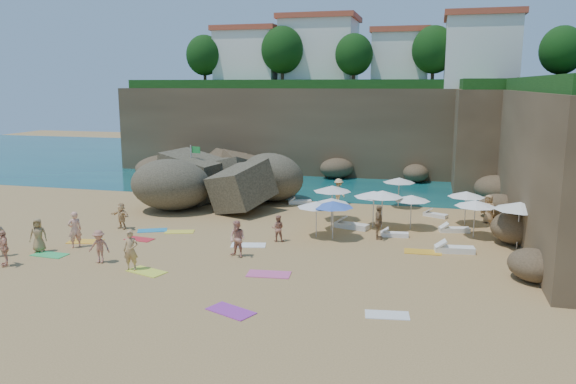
% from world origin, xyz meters
% --- Properties ---
extents(ground, '(120.00, 120.00, 0.00)m').
position_xyz_m(ground, '(0.00, 0.00, 0.00)').
color(ground, tan).
rests_on(ground, ground).
extents(seawater, '(120.00, 120.00, 0.00)m').
position_xyz_m(seawater, '(0.00, 30.00, 0.00)').
color(seawater, '#0C4751').
rests_on(seawater, ground).
extents(cliff_back, '(44.00, 8.00, 8.00)m').
position_xyz_m(cliff_back, '(2.00, 25.00, 4.00)').
color(cliff_back, brown).
rests_on(cliff_back, ground).
extents(cliff_corner, '(10.00, 12.00, 8.00)m').
position_xyz_m(cliff_corner, '(17.00, 20.00, 4.00)').
color(cliff_corner, brown).
rests_on(cliff_corner, ground).
extents(rock_promontory, '(12.00, 7.00, 2.00)m').
position_xyz_m(rock_promontory, '(-11.00, 16.00, 0.00)').
color(rock_promontory, brown).
rests_on(rock_promontory, ground).
extents(clifftop_buildings, '(28.48, 9.48, 7.00)m').
position_xyz_m(clifftop_buildings, '(2.96, 25.79, 11.24)').
color(clifftop_buildings, white).
rests_on(clifftop_buildings, cliff_back).
extents(clifftop_trees, '(35.60, 23.82, 4.40)m').
position_xyz_m(clifftop_trees, '(4.78, 19.52, 11.26)').
color(clifftop_trees, '#11380F').
rests_on(clifftop_trees, ground).
extents(marina_masts, '(3.10, 0.10, 6.00)m').
position_xyz_m(marina_masts, '(-16.50, 30.00, 3.00)').
color(marina_masts, white).
rests_on(marina_masts, ground).
extents(rock_outcrop, '(9.00, 6.78, 3.58)m').
position_xyz_m(rock_outcrop, '(-4.14, 7.53, 0.00)').
color(rock_outcrop, '#696048').
rests_on(rock_outcrop, ground).
extents(flag_pole, '(0.80, 0.23, 4.15)m').
position_xyz_m(flag_pole, '(-6.18, 7.53, 2.65)').
color(flag_pole, silver).
rests_on(flag_pole, ground).
extents(parasol_0, '(2.34, 2.34, 2.22)m').
position_xyz_m(parasol_0, '(7.10, 3.50, 2.03)').
color(parasol_0, silver).
rests_on(parasol_0, ground).
extents(parasol_1, '(2.21, 2.21, 2.09)m').
position_xyz_m(parasol_1, '(8.20, 9.52, 1.92)').
color(parasol_1, silver).
rests_on(parasol_1, ground).
extents(parasol_2, '(2.36, 2.36, 2.23)m').
position_xyz_m(parasol_2, '(4.42, 4.58, 2.04)').
color(parasol_2, silver).
rests_on(parasol_2, ground).
extents(parasol_3, '(2.19, 2.19, 2.07)m').
position_xyz_m(parasol_3, '(12.42, 5.54, 1.90)').
color(parasol_3, silver).
rests_on(parasol_3, ground).
extents(parasol_4, '(2.23, 2.23, 2.11)m').
position_xyz_m(parasol_4, '(12.75, 2.71, 1.94)').
color(parasol_4, silver).
rests_on(parasol_4, ground).
extents(parasol_5, '(2.01, 2.01, 1.90)m').
position_xyz_m(parasol_5, '(4.80, 2.29, 1.75)').
color(parasol_5, silver).
rests_on(parasol_5, ground).
extents(parasol_7, '(2.42, 2.42, 2.28)m').
position_xyz_m(parasol_7, '(7.62, 3.39, 2.10)').
color(parasol_7, silver).
rests_on(parasol_7, ground).
extents(parasol_8, '(2.15, 2.15, 2.03)m').
position_xyz_m(parasol_8, '(9.27, 3.73, 1.87)').
color(parasol_8, silver).
rests_on(parasol_8, ground).
extents(parasol_9, '(2.15, 2.15, 2.03)m').
position_xyz_m(parasol_9, '(4.25, 0.57, 1.87)').
color(parasol_9, silver).
rests_on(parasol_9, ground).
extents(parasol_10, '(2.25, 2.25, 2.13)m').
position_xyz_m(parasol_10, '(5.20, 0.46, 1.96)').
color(parasol_10, silver).
rests_on(parasol_10, ground).
extents(parasol_11, '(2.63, 2.63, 2.48)m').
position_xyz_m(parasol_11, '(14.79, 0.94, 2.28)').
color(parasol_11, silver).
rests_on(parasol_11, ground).
extents(lounger_0, '(1.72, 1.05, 0.25)m').
position_xyz_m(lounger_0, '(1.32, 9.01, 0.13)').
color(lounger_0, white).
rests_on(lounger_0, ground).
extents(lounger_1, '(1.60, 1.11, 0.24)m').
position_xyz_m(lounger_1, '(10.71, 7.22, 0.12)').
color(lounger_1, white).
rests_on(lounger_1, ground).
extents(lounger_2, '(1.79, 0.91, 0.27)m').
position_xyz_m(lounger_2, '(11.76, 3.63, 0.13)').
color(lounger_2, white).
rests_on(lounger_2, ground).
extents(lounger_3, '(2.13, 1.21, 0.31)m').
position_xyz_m(lounger_3, '(5.90, 2.96, 0.16)').
color(lounger_3, silver).
rests_on(lounger_3, ground).
extents(lounger_4, '(1.58, 0.64, 0.24)m').
position_xyz_m(lounger_4, '(8.48, 1.77, 0.12)').
color(lounger_4, white).
rests_on(lounger_4, ground).
extents(lounger_5, '(2.03, 0.89, 0.30)m').
position_xyz_m(lounger_5, '(11.64, -0.53, 0.15)').
color(lounger_5, white).
rests_on(lounger_5, ground).
extents(towel_2, '(1.95, 1.23, 0.03)m').
position_xyz_m(towel_2, '(-7.67, -3.52, 0.02)').
color(towel_2, '#FFAD28').
rests_on(towel_2, ground).
extents(towel_3, '(1.80, 0.98, 0.03)m').
position_xyz_m(towel_3, '(-7.96, -6.07, 0.02)').
color(towel_3, '#34B75C').
rests_on(towel_3, ground).
extents(towel_4, '(2.00, 1.42, 0.03)m').
position_xyz_m(towel_4, '(-2.02, -7.17, 0.02)').
color(towel_4, '#E2EC3E').
rests_on(towel_4, ground).
extents(towel_5, '(1.98, 1.30, 0.03)m').
position_xyz_m(towel_5, '(1.12, -1.97, 0.02)').
color(towel_5, white).
rests_on(towel_5, ground).
extents(towel_6, '(2.05, 1.57, 0.03)m').
position_xyz_m(towel_6, '(3.27, -10.47, 0.02)').
color(towel_6, purple).
rests_on(towel_6, ground).
extents(towel_7, '(1.65, 0.98, 0.03)m').
position_xyz_m(towel_7, '(-5.06, -2.34, 0.01)').
color(towel_7, red).
rests_on(towel_7, ground).
extents(towel_8, '(1.87, 1.46, 0.03)m').
position_xyz_m(towel_8, '(-5.28, -0.47, 0.01)').
color(towel_8, '#2387BC').
rests_on(towel_8, ground).
extents(towel_9, '(2.03, 1.17, 0.03)m').
position_xyz_m(towel_9, '(3.47, -6.12, 0.02)').
color(towel_9, '#D95494').
rests_on(towel_9, ground).
extents(towel_10, '(1.88, 1.00, 0.03)m').
position_xyz_m(towel_10, '(10.09, -0.88, 0.02)').
color(towel_10, gold).
rests_on(towel_10, ground).
extents(towel_12, '(1.82, 1.27, 0.03)m').
position_xyz_m(towel_12, '(-3.60, -0.35, 0.01)').
color(towel_12, yellow).
rests_on(towel_12, ground).
extents(towel_13, '(1.71, 1.02, 0.03)m').
position_xyz_m(towel_13, '(8.99, -9.36, 0.01)').
color(towel_13, white).
rests_on(towel_13, ground).
extents(person_stand_1, '(0.79, 0.66, 1.46)m').
position_xyz_m(person_stand_1, '(2.41, -0.80, 0.73)').
color(person_stand_1, '#A86C54').
rests_on(person_stand_1, ground).
extents(person_stand_2, '(1.20, 1.16, 1.83)m').
position_xyz_m(person_stand_2, '(4.01, 9.57, 0.91)').
color(person_stand_2, '#EDC386').
rests_on(person_stand_2, ground).
extents(person_stand_3, '(0.50, 1.13, 1.90)m').
position_xyz_m(person_stand_3, '(7.65, 1.02, 0.95)').
color(person_stand_3, olive).
rests_on(person_stand_3, ground).
extents(person_stand_4, '(0.97, 0.85, 1.75)m').
position_xyz_m(person_stand_4, '(13.82, 6.44, 0.87)').
color(person_stand_4, tan).
rests_on(person_stand_4, ground).
extents(person_stand_5, '(1.57, 0.72, 1.64)m').
position_xyz_m(person_stand_5, '(-3.65, 11.58, 0.82)').
color(person_stand_5, tan).
rests_on(person_stand_5, ground).
extents(person_stand_6, '(0.80, 0.83, 1.91)m').
position_xyz_m(person_stand_6, '(-7.52, -4.54, 0.96)').
color(person_stand_6, '#E69F82').
rests_on(person_stand_6, ground).
extents(person_lie_0, '(1.20, 1.69, 0.42)m').
position_xyz_m(person_lie_0, '(-4.79, -6.56, 0.21)').
color(person_lie_0, '#AD6E56').
rests_on(person_lie_0, ground).
extents(person_lie_1, '(1.89, 1.90, 0.41)m').
position_xyz_m(person_lie_1, '(-8.83, -8.07, 0.21)').
color(person_lie_1, '#E2A180').
rests_on(person_lie_1, ground).
extents(person_lie_2, '(1.52, 1.91, 0.46)m').
position_xyz_m(person_lie_2, '(-8.80, -5.76, 0.23)').
color(person_lie_2, '#9A7A4D').
rests_on(person_lie_2, ground).
extents(person_lie_3, '(1.80, 1.88, 0.41)m').
position_xyz_m(person_lie_3, '(-7.20, -0.55, 0.20)').
color(person_lie_3, tan).
rests_on(person_lie_3, ground).
extents(person_lie_4, '(1.01, 1.94, 0.44)m').
position_xyz_m(person_lie_4, '(-2.77, -7.15, 0.22)').
color(person_lie_4, tan).
rests_on(person_lie_4, ground).
extents(person_lie_5, '(1.35, 1.97, 0.68)m').
position_xyz_m(person_lie_5, '(1.25, -4.03, 0.34)').
color(person_lie_5, tan).
rests_on(person_lie_5, ground).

